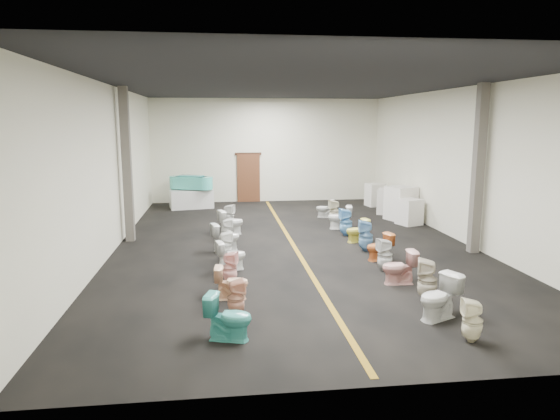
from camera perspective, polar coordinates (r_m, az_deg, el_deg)
The scene contains 39 objects.
floor at distance 14.55m, azimuth 1.45°, elevation -3.89°, with size 16.00×16.00×0.00m, color black.
ceiling at distance 14.16m, azimuth 1.53°, elevation 14.08°, with size 16.00×16.00×0.00m, color black.
wall_back at distance 22.10m, azimuth -1.58°, elevation 6.81°, with size 10.00×10.00×0.00m, color beige.
wall_front at distance 6.44m, azimuth 11.97°, elevation -1.44°, with size 10.00×10.00×0.00m, color beige.
wall_left at distance 14.33m, azimuth -18.78°, elevation 4.50°, with size 16.00×16.00×0.00m, color beige.
wall_right at distance 15.71m, azimuth 19.91°, elevation 4.88°, with size 16.00×16.00×0.00m, color beige.
aisle_stripe at distance 14.55m, azimuth 1.45°, elevation -3.87°, with size 0.12×15.60×0.01m, color #8E6614.
back_door at distance 22.08m, azimuth -3.62°, elevation 3.66°, with size 1.00×0.10×2.10m, color #562D19.
door_frame at distance 22.00m, azimuth -3.65°, elevation 6.44°, with size 1.15×0.08×0.10m, color #331C11.
column_left at distance 15.26m, azimuth -17.10°, elevation 4.90°, with size 0.25×0.25×4.50m, color #59544C.
column_right at distance 14.27m, azimuth 21.71°, elevation 4.30°, with size 0.25×0.25×4.50m, color #59544C.
display_table at distance 20.78m, azimuth -10.08°, elevation 1.26°, with size 1.71×0.85×0.76m, color silver.
bathtub at distance 20.69m, azimuth -10.13°, elevation 3.15°, with size 1.77×1.13×0.55m.
appliance_crate_a at distance 17.74m, azimuth 14.56°, elevation -0.20°, with size 0.69×0.69×0.89m, color silver.
appliance_crate_b at distance 18.48m, azimuth 13.64°, elevation 0.75°, with size 0.88×0.88×1.21m, color silver.
appliance_crate_c at distance 19.66m, azimuth 12.36°, elevation 0.97°, with size 0.84×0.84×0.95m, color silver.
appliance_crate_d at distance 21.32m, azimuth 10.79°, elevation 1.71°, with size 0.66×0.66×0.95m, color silver.
toilet_left_0 at distance 8.31m, azimuth -5.86°, elevation -12.09°, with size 0.43×0.75×0.77m, color teal.
toilet_left_1 at distance 9.25m, azimuth -5.06°, elevation -9.98°, with size 0.31×0.32×0.69m, color #DE9C7E.
toilet_left_2 at distance 10.11m, azimuth -5.55°, elevation -8.27°, with size 0.38×0.66×0.68m, color #FAC197.
toilet_left_3 at distance 11.04m, azimuth -5.76°, elevation -6.56°, with size 0.32×0.33×0.72m, color #F9B5AE.
toilet_left_4 at distance 12.03m, azimuth -5.61°, elevation -5.17°, with size 0.40×0.70×0.71m, color white.
toilet_left_5 at distance 12.93m, azimuth -6.25°, elevation -4.06°, with size 0.33×0.34×0.74m, color white.
toilet_left_6 at distance 13.75m, azimuth -6.24°, elevation -3.10°, with size 0.44×0.77×0.78m, color white.
toilet_left_7 at distance 14.73m, azimuth -6.12°, elevation -2.34°, with size 0.32×0.33×0.72m, color white.
toilet_left_8 at distance 15.71m, azimuth -5.63°, elevation -1.40°, with size 0.44×0.78×0.79m, color white.
toilet_left_9 at distance 16.71m, azimuth -5.89°, elevation -0.71°, with size 0.36×0.37×0.79m, color white.
toilet_right_0 at distance 8.77m, azimuth 21.12°, elevation -11.71°, with size 0.32×0.33×0.72m, color #F0E7C4.
toilet_right_1 at distance 9.49m, azimuth 17.74°, elevation -9.50°, with size 0.46×0.81×0.82m, color silver.
toilet_right_2 at distance 10.39m, azimuth 16.49°, elevation -7.64°, with size 0.38×0.39×0.85m, color beige.
toilet_right_3 at distance 11.25m, azimuth 13.46°, elevation -6.39°, with size 0.42×0.74×0.75m, color #DEA199.
toilet_right_4 at distance 12.14m, azimuth 11.90°, elevation -5.02°, with size 0.35×0.36×0.79m, color silver.
toilet_right_5 at distance 13.03m, azimuth 11.30°, elevation -4.17°, with size 0.39×0.69×0.70m, color #D06A2F.
toilet_right_6 at distance 13.85m, azimuth 9.79°, elevation -2.92°, with size 0.39×0.40×0.86m, color #6D9FCB.
toilet_right_7 at distance 14.85m, azimuth 8.82°, elevation -2.35°, with size 0.39×0.68×0.69m, color #E2D74E.
toilet_right_8 at distance 15.62m, azimuth 7.55°, elevation -1.38°, with size 0.39×0.40×0.86m, color #70B2E8.
toilet_right_9 at distance 16.58m, azimuth 6.86°, elevation -0.83°, with size 0.44×0.77×0.79m, color white.
toilet_right_10 at distance 17.63m, azimuth 6.25°, elevation -0.13°, with size 0.36×0.37×0.80m, color beige.
toilet_right_11 at distance 18.53m, azimuth 5.17°, elevation 0.18°, with size 0.38×0.66×0.67m, color silver.
Camera 1 is at (-2.07, -13.97, 3.51)m, focal length 32.00 mm.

